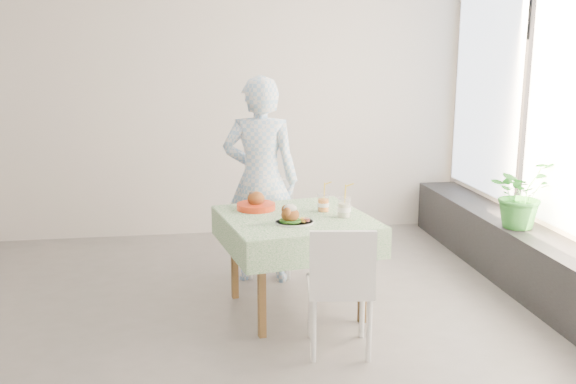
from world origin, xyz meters
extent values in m
plane|color=#63605D|center=(0.00, 0.00, 0.00)|extent=(6.00, 6.00, 0.00)
cube|color=silver|center=(0.00, 2.50, 1.40)|extent=(6.00, 0.02, 2.80)
cube|color=silver|center=(0.00, -2.50, 1.40)|extent=(6.00, 0.02, 2.80)
cube|color=black|center=(2.80, 0.00, 0.25)|extent=(0.40, 4.80, 0.50)
cube|color=brown|center=(0.84, 0.27, 0.71)|extent=(1.04, 1.04, 0.04)
cube|color=white|center=(0.84, 0.27, 0.74)|extent=(1.21, 1.21, 0.01)
cube|color=white|center=(0.76, 1.11, 0.41)|extent=(0.45, 0.45, 0.04)
cube|color=white|center=(0.79, 1.29, 0.63)|extent=(0.39, 0.11, 0.39)
cube|color=white|center=(1.01, -0.44, 0.44)|extent=(0.47, 0.47, 0.04)
cube|color=white|center=(0.99, -0.62, 0.67)|extent=(0.41, 0.10, 0.41)
imported|color=#90BDE6|center=(0.66, 0.98, 0.88)|extent=(0.72, 0.56, 1.75)
cylinder|color=white|center=(0.80, 0.06, 0.75)|extent=(0.28, 0.28, 0.02)
cylinder|color=#194B12|center=(0.77, 0.06, 0.76)|extent=(0.15, 0.15, 0.02)
ellipsoid|color=brown|center=(0.77, 0.06, 0.81)|extent=(0.13, 0.12, 0.10)
ellipsoid|color=white|center=(0.77, 0.06, 0.85)|extent=(0.09, 0.09, 0.06)
cylinder|color=#9D1D0F|center=(0.88, 0.04, 0.77)|extent=(0.05, 0.05, 0.03)
cylinder|color=white|center=(1.07, 0.37, 0.81)|extent=(0.09, 0.09, 0.13)
cylinder|color=orange|center=(1.07, 0.37, 0.79)|extent=(0.08, 0.08, 0.09)
cylinder|color=white|center=(1.07, 0.37, 0.87)|extent=(0.09, 0.09, 0.01)
cylinder|color=yellow|center=(1.08, 0.37, 0.92)|extent=(0.01, 0.03, 0.18)
cylinder|color=white|center=(1.19, 0.18, 0.81)|extent=(0.10, 0.10, 0.14)
cylinder|color=#F2F0CB|center=(1.19, 0.18, 0.80)|extent=(0.09, 0.09, 0.10)
cylinder|color=white|center=(1.19, 0.18, 0.88)|extent=(0.10, 0.10, 0.01)
cylinder|color=yellow|center=(1.19, 0.18, 0.94)|extent=(0.01, 0.04, 0.19)
cylinder|color=red|center=(0.57, 0.51, 0.77)|extent=(0.30, 0.30, 0.05)
cylinder|color=white|center=(0.57, 0.51, 0.78)|extent=(0.25, 0.25, 0.02)
ellipsoid|color=brown|center=(0.57, 0.51, 0.83)|extent=(0.13, 0.13, 0.11)
imported|color=#2B7426|center=(2.77, 0.53, 0.79)|extent=(0.65, 0.61, 0.57)
camera|label=1|loc=(0.08, -4.28, 1.95)|focal=40.00mm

